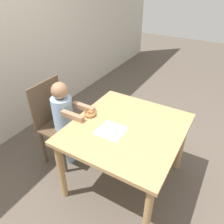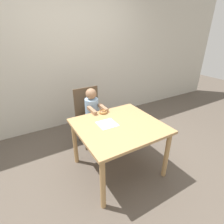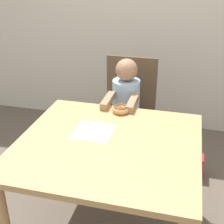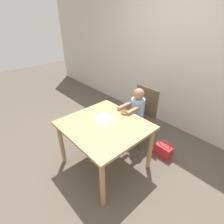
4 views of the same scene
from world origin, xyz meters
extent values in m
plane|color=brown|center=(0.00, 0.00, 0.00)|extent=(12.00, 12.00, 0.00)
cube|color=beige|center=(0.00, 1.65, 1.25)|extent=(8.00, 0.05, 2.50)
cube|color=tan|center=(0.00, 0.00, 0.69)|extent=(1.04, 0.97, 0.03)
cylinder|color=tan|center=(-0.46, -0.42, 0.34)|extent=(0.06, 0.06, 0.67)
cylinder|color=tan|center=(0.46, -0.42, 0.34)|extent=(0.06, 0.06, 0.67)
cylinder|color=tan|center=(-0.46, 0.42, 0.34)|extent=(0.06, 0.06, 0.67)
cylinder|color=tan|center=(0.46, 0.42, 0.34)|extent=(0.06, 0.06, 0.67)
cube|color=brown|center=(-0.05, 0.76, 0.46)|extent=(0.42, 0.36, 0.03)
cube|color=brown|center=(-0.05, 0.93, 0.71)|extent=(0.42, 0.02, 0.47)
cylinder|color=brown|center=(-0.22, 0.61, 0.22)|extent=(0.04, 0.04, 0.44)
cylinder|color=brown|center=(0.13, 0.61, 0.22)|extent=(0.04, 0.04, 0.44)
cylinder|color=brown|center=(-0.22, 0.91, 0.22)|extent=(0.04, 0.04, 0.44)
cylinder|color=brown|center=(0.13, 0.91, 0.22)|extent=(0.04, 0.04, 0.44)
cylinder|color=#99BCE0|center=(-0.05, 0.72, 0.23)|extent=(0.18, 0.18, 0.47)
cylinder|color=#99BCE0|center=(-0.05, 0.72, 0.65)|extent=(0.21, 0.21, 0.35)
sphere|color=#997051|center=(-0.05, 0.72, 0.90)|extent=(0.17, 0.17, 0.17)
cube|color=#997051|center=(-0.14, 0.51, 0.73)|extent=(0.05, 0.25, 0.05)
cube|color=#997051|center=(0.04, 0.51, 0.73)|extent=(0.05, 0.25, 0.05)
torus|color=tan|center=(-0.02, 0.39, 0.73)|extent=(0.12, 0.12, 0.04)
torus|color=brown|center=(-0.02, 0.39, 0.75)|extent=(0.10, 0.10, 0.02)
cube|color=white|center=(-0.12, 0.09, 0.71)|extent=(0.24, 0.24, 0.00)
cube|color=red|center=(0.48, 0.78, 0.10)|extent=(0.26, 0.14, 0.19)
torus|color=red|center=(0.48, 0.78, 0.19)|extent=(0.21, 0.02, 0.21)
camera|label=1|loc=(-1.40, -0.67, 1.89)|focal=35.00mm
camera|label=2|loc=(-1.04, -1.60, 1.80)|focal=28.00mm
camera|label=3|loc=(0.40, -1.47, 1.65)|focal=50.00mm
camera|label=4|loc=(1.45, -1.18, 1.98)|focal=28.00mm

